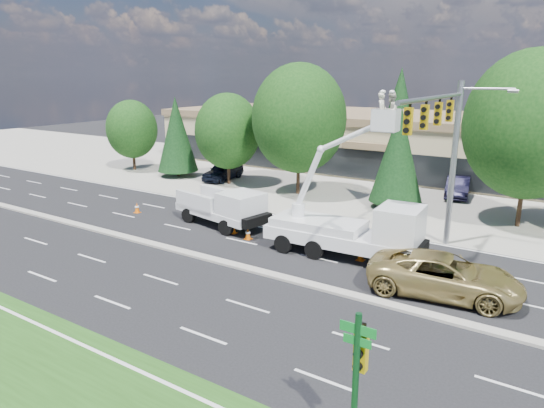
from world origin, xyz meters
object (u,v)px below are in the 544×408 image
Objects in this scene: utility_pickup at (225,211)px; street_sign_pole at (358,371)px; minivan at (444,275)px; bucket_truck at (354,225)px; signal_mast at (447,141)px.

street_sign_pole is at bearing -31.02° from utility_pickup.
bucket_truck is at bearing 61.97° from minivan.
signal_mast is at bearing 10.17° from minivan.
minivan is (14.06, -2.59, -0.11)m from utility_pickup.
utility_pickup is 9.04m from bucket_truck.
utility_pickup is (-12.55, -2.12, -5.05)m from signal_mast.
signal_mast is 1.18× the size of bucket_truck.
signal_mast reaches higher than minivan.
utility_pickup is 14.29m from minivan.
bucket_truck is 5.50m from minivan.
minivan is at bearing 1.08° from utility_pickup.
signal_mast is 1.57× the size of minivan.
utility_pickup is 1.04× the size of minivan.
utility_pickup is (-14.52, 13.33, -1.44)m from street_sign_pole.
bucket_truck reaches higher than street_sign_pole.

